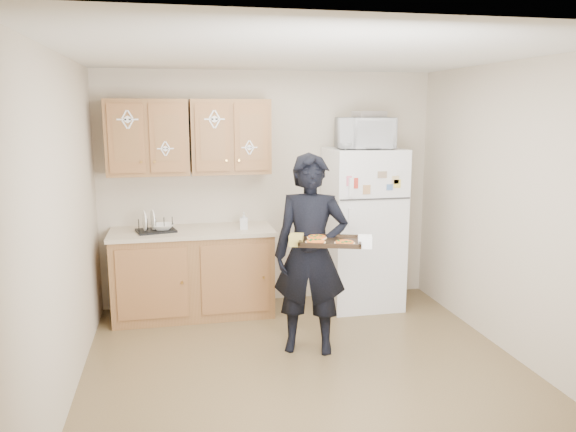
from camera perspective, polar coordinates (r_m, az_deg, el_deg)
The scene contains 22 objects.
floor at distance 4.76m, azimuth 1.95°, elevation -15.35°, with size 3.60×3.60×0.00m, color brown.
ceiling at distance 4.30m, azimuth 2.18°, elevation 16.15°, with size 3.60×3.60×0.00m, color white.
wall_back at distance 6.10m, azimuth -1.94°, elevation 2.77°, with size 3.60×0.04×2.50m, color beige.
wall_front at distance 2.70m, azimuth 11.19°, elevation -7.68°, with size 3.60×0.04×2.50m, color beige.
wall_left at distance 4.31m, azimuth -21.87°, elevation -1.33°, with size 0.04×3.60×2.50m, color beige.
wall_right at distance 5.09m, azimuth 22.15°, elevation 0.39°, with size 0.04×3.60×2.50m, color beige.
refrigerator at distance 6.05m, azimuth 7.59°, elevation -1.23°, with size 0.75×0.70×1.70m, color white.
base_cabinet at distance 5.88m, azimuth -9.59°, elevation -5.87°, with size 1.60×0.60×0.86m, color brown.
countertop at distance 5.77m, azimuth -9.73°, elevation -1.58°, with size 1.64×0.64×0.04m, color beige.
upper_cab_left at distance 5.78m, azimuth -14.07°, elevation 7.75°, with size 0.80×0.33×0.75m, color brown.
upper_cab_right at distance 5.81m, azimuth -5.89°, elevation 8.02°, with size 0.80×0.33×0.75m, color brown.
cereal_box at distance 6.62m, azimuth 11.00°, elevation -6.46°, with size 0.20×0.07×0.32m, color #E8A952.
person at distance 4.84m, azimuth 2.31°, elevation -3.94°, with size 0.63×0.42×1.74m, color black.
baking_tray at distance 4.55m, azimuth 4.33°, elevation -2.64°, with size 0.49×0.36×0.04m, color black.
pizza_front_left at distance 4.47m, azimuth 2.81°, elevation -2.62°, with size 0.16×0.16×0.02m, color orange.
pizza_front_right at distance 4.47m, azimuth 5.77°, elevation -2.69°, with size 0.16×0.16×0.02m, color orange.
pizza_back_left at distance 4.64m, azimuth 2.95°, elevation -2.16°, with size 0.16×0.16×0.02m, color orange.
microwave at distance 5.87m, azimuth 7.80°, elevation 8.34°, with size 0.57×0.39×0.32m, color white.
foil_pan at distance 5.92m, azimuth 8.26°, elevation 10.19°, with size 0.30×0.21×0.06m, color silver.
dish_rack at distance 5.73m, azimuth -13.29°, elevation -0.83°, with size 0.37×0.28×0.15m, color black.
bowl at distance 5.74m, azimuth -12.58°, elevation -1.07°, with size 0.23×0.23×0.06m, color white.
soap_bottle at distance 5.72m, azimuth -4.51°, elevation -0.48°, with size 0.08×0.08×0.17m, color white.
Camera 1 is at (-1.02, -4.16, 2.09)m, focal length 35.00 mm.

